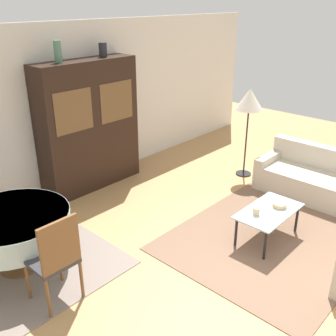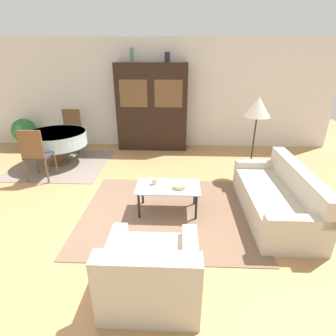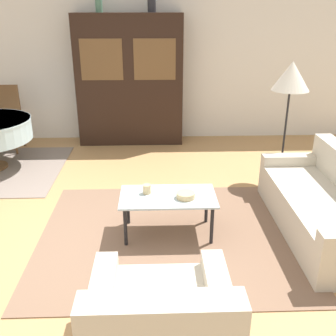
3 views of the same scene
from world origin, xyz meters
The scene contains 13 objects.
ground_plane centered at (0.00, 0.00, 0.00)m, with size 14.00×14.00×0.00m, color tan.
wall_back centered at (0.00, 3.63, 1.35)m, with size 10.00×0.06×2.70m.
area_rug centered at (0.94, 0.21, 0.01)m, with size 2.68×2.28×0.01m.
couch centered at (2.60, 0.25, 0.28)m, with size 0.84×1.95×0.78m.
armchair centered at (0.83, -1.33, 0.28)m, with size 0.95×0.90×0.75m.
coffee_table centered at (0.93, 0.26, 0.40)m, with size 0.98×0.55×0.43m.
display_cabinet centered at (0.40, 3.35, 1.07)m, with size 1.76×0.47×2.14m.
dining_chair_far centered at (-1.64, 3.04, 0.59)m, with size 0.44×0.44×1.04m.
floor_lamp centered at (2.54, 1.65, 1.37)m, with size 0.48×0.48×1.60m.
cup centered at (0.71, 0.33, 0.49)m, with size 0.09×0.09×0.10m.
bowl centered at (1.10, 0.21, 0.47)m, with size 0.19×0.19×0.06m.
vase_tall centered at (-0.04, 3.35, 2.30)m, with size 0.11×0.11×0.32m.
vase_short centered at (0.78, 3.35, 2.25)m, with size 0.13×0.13×0.22m.
Camera 3 is at (0.80, -3.32, 2.23)m, focal length 42.00 mm.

